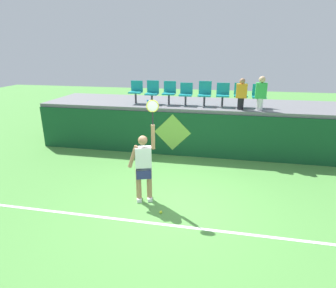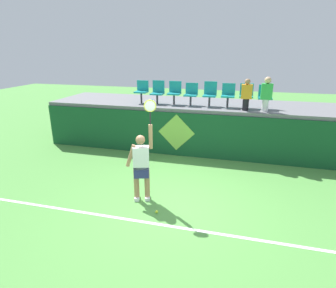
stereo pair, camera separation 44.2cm
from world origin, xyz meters
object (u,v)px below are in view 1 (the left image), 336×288
water_bottle (148,103)px  spectator_1 (241,94)px  stadium_chair_3 (186,93)px  stadium_chair_7 (259,95)px  tennis_ball (161,212)px  stadium_chair_0 (136,90)px  tennis_player (144,165)px  spectator_0 (261,93)px  stadium_chair_1 (152,91)px  stadium_chair_5 (223,93)px  stadium_chair_4 (205,93)px  stadium_chair_6 (241,94)px  stadium_chair_2 (169,92)px

water_bottle → spectator_1: bearing=4.4°
stadium_chair_3 → stadium_chair_7: stadium_chair_7 is taller
tennis_ball → stadium_chair_0: stadium_chair_0 is taller
tennis_player → spectator_0: (2.93, 3.56, 1.28)m
stadium_chair_1 → stadium_chair_5: bearing=-0.1°
stadium_chair_3 → stadium_chair_5: size_ratio=0.97×
stadium_chair_1 → stadium_chair_3: size_ratio=1.07×
stadium_chair_0 → spectator_0: (4.32, -0.43, 0.11)m
stadium_chair_4 → tennis_ball: bearing=-97.3°
spectator_0 → spectator_1: (-0.60, -0.00, -0.05)m
stadium_chair_7 → spectator_0: bearing=-90.0°
stadium_chair_6 → stadium_chair_3: bearing=180.0°
tennis_player → stadium_chair_1: size_ratio=3.04×
tennis_ball → stadium_chair_5: stadium_chair_5 is taller
stadium_chair_0 → spectator_1: spectator_1 is taller
tennis_player → stadium_chair_5: 4.50m
tennis_player → stadium_chair_4: size_ratio=2.97×
stadium_chair_3 → stadium_chair_5: stadium_chair_5 is taller
stadium_chair_0 → stadium_chair_4: bearing=0.2°
tennis_ball → stadium_chair_0: size_ratio=0.08×
tennis_player → stadium_chair_5: bearing=66.7°
stadium_chair_1 → stadium_chair_2: stadium_chair_1 is taller
spectator_1 → stadium_chair_1: bearing=171.9°
stadium_chair_7 → stadium_chair_4: bearing=179.8°
tennis_ball → stadium_chair_1: stadium_chair_1 is taller
tennis_player → stadium_chair_5: tennis_player is taller
stadium_chair_1 → tennis_player: bearing=-78.9°
spectator_0 → water_bottle: bearing=-176.3°
tennis_player → stadium_chair_2: 4.17m
tennis_ball → spectator_1: size_ratio=0.07×
stadium_chair_7 → tennis_ball: bearing=-118.0°
stadium_chair_0 → water_bottle: bearing=-47.5°
water_bottle → stadium_chair_3: stadium_chair_3 is taller
stadium_chair_4 → spectator_0: (1.82, -0.44, 0.12)m
water_bottle → spectator_1: (3.10, 0.24, 0.39)m
stadium_chair_6 → stadium_chair_7: size_ratio=1.03×
tennis_player → tennis_ball: bearing=-44.4°
stadium_chair_1 → spectator_1: size_ratio=0.81×
stadium_chair_0 → stadium_chair_5: 3.12m
stadium_chair_3 → stadium_chair_5: (1.28, 0.00, 0.02)m
stadium_chair_1 → spectator_0: (3.71, -0.44, 0.13)m
stadium_chair_3 → spectator_1: bearing=-13.1°
spectator_1 → stadium_chair_0: bearing=173.3°
tennis_player → stadium_chair_7: bearing=53.8°
stadium_chair_1 → stadium_chair_3: stadium_chair_1 is taller
tennis_ball → water_bottle: bearing=108.8°
stadium_chair_2 → stadium_chair_5: stadium_chair_2 is taller
water_bottle → stadium_chair_4: 2.03m
stadium_chair_5 → stadium_chair_6: size_ratio=0.99×
stadium_chair_3 → stadium_chair_7: bearing=0.0°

